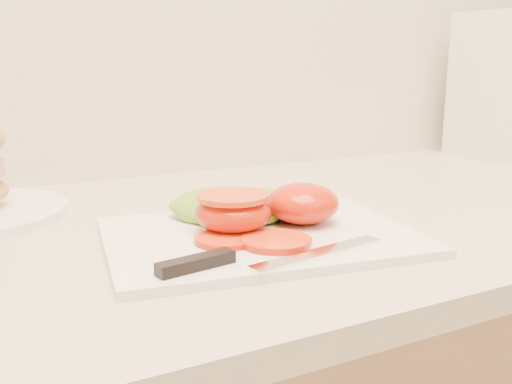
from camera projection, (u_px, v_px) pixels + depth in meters
name	position (u px, v px, depth m)	size (l,w,h in m)	color
cutting_board	(260.00, 237.00, 0.65)	(0.34, 0.25, 0.01)	white
tomato_half_dome	(303.00, 203.00, 0.68)	(0.09, 0.09, 0.05)	red
tomato_half_cut	(233.00, 211.00, 0.64)	(0.09, 0.09, 0.04)	red
tomato_slice_0	(276.00, 241.00, 0.60)	(0.07, 0.07, 0.01)	red
tomato_slice_1	(226.00, 239.00, 0.61)	(0.07, 0.07, 0.01)	red
lettuce_leaf_0	(230.00, 207.00, 0.70)	(0.15, 0.10, 0.03)	#73A12A
lettuce_leaf_1	(261.00, 204.00, 0.72)	(0.12, 0.08, 0.03)	#73A12A
knife	(246.00, 259.00, 0.55)	(0.25, 0.06, 0.01)	silver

